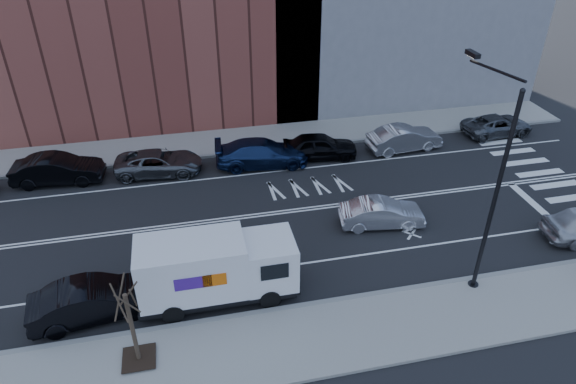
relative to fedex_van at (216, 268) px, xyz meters
name	(u,v)px	position (x,y,z in m)	size (l,w,h in m)	color
ground	(280,212)	(3.82, 5.60, -1.56)	(120.00, 120.00, 0.00)	black
sidewalk_near	(326,337)	(3.82, -3.20, -1.49)	(44.00, 3.60, 0.15)	gray
sidewalk_far	(253,139)	(3.82, 14.40, -1.49)	(44.00, 3.60, 0.15)	gray
curb_near	(314,304)	(3.82, -1.40, -1.48)	(44.00, 0.25, 0.17)	gray
curb_far	(258,151)	(3.82, 12.60, -1.48)	(44.00, 0.25, 0.17)	gray
crosswalk	(547,179)	(19.82, 5.60, -1.56)	(3.00, 14.00, 0.01)	white
road_markings	(280,212)	(3.82, 5.60, -1.56)	(40.00, 8.60, 0.01)	white
streetlight	(491,181)	(10.82, -1.31, 3.52)	(0.44, 4.02, 9.34)	black
street_tree	(134,335)	(-3.18, -2.80, -0.11)	(1.20, 1.20, 3.75)	black
fedex_van	(216,268)	(0.00, 0.00, 0.00)	(6.53, 2.36, 2.98)	black
far_parked_b	(58,169)	(-7.93, 11.42, -0.74)	(1.75, 5.02, 1.65)	black
far_parked_c	(159,163)	(-2.29, 11.22, -0.86)	(2.33, 5.04, 1.40)	#53565B
far_parked_d	(262,153)	(3.82, 10.92, -0.75)	(2.27, 5.59, 1.62)	#16264E
far_parked_e	(320,146)	(7.50, 11.08, -0.78)	(1.86, 4.62, 1.57)	black
far_parked_f	(404,138)	(13.06, 10.95, -0.77)	(1.67, 4.79, 1.58)	#A2A2A7
far_parked_g	(497,125)	(20.16, 11.69, -0.90)	(2.20, 4.78, 1.33)	#4F5257
driving_sedan	(382,213)	(8.61, 3.42, -0.87)	(1.47, 4.23, 1.39)	silver
near_parked_rear_a	(94,300)	(-4.90, -0.01, -0.75)	(1.73, 4.95, 1.63)	black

